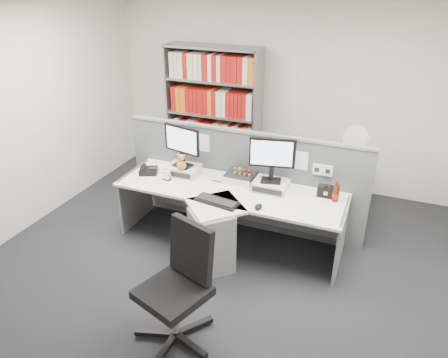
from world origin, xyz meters
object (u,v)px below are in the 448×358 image
at_px(monitor_left, 182,143).
at_px(desktop_pc, 240,177).
at_px(keyboard, 217,201).
at_px(office_chair, 180,283).
at_px(shelving_unit, 214,116).
at_px(desk_phone, 148,170).
at_px(desk_calendar, 167,176).
at_px(mouse, 258,207).
at_px(desk, 222,218).
at_px(cola_bottle, 336,193).
at_px(desk_fan, 355,141).
at_px(speaker, 326,191).
at_px(monitor_right, 272,156).
at_px(filing_cabinet, 348,191).

xyz_separation_m(monitor_left, desktop_pc, (0.71, 0.08, -0.35)).
relative_size(keyboard, office_chair, 0.46).
bearing_deg(desktop_pc, shelving_unit, 124.15).
distance_m(desk_phone, desk_calendar, 0.31).
height_order(desktop_pc, mouse, desktop_pc).
distance_m(keyboard, desk_calendar, 0.82).
relative_size(desk, desk_calendar, 23.04).
relative_size(desktop_pc, cola_bottle, 1.38).
xyz_separation_m(desk_calendar, cola_bottle, (1.92, 0.23, 0.04)).
distance_m(monitor_left, desk_fan, 2.13).
height_order(monitor_left, speaker, monitor_left).
relative_size(monitor_left, keyboard, 1.01).
relative_size(monitor_left, desk_phone, 1.84).
xyz_separation_m(mouse, office_chair, (-0.30, -1.19, -0.17)).
bearing_deg(desktop_pc, desk, -94.56).
relative_size(keyboard, shelving_unit, 0.25).
distance_m(desk_phone, cola_bottle, 2.22).
height_order(desktop_pc, speaker, speaker).
relative_size(mouse, speaker, 0.63).
bearing_deg(cola_bottle, monitor_right, -179.73).
bearing_deg(cola_bottle, desk, -161.36).
bearing_deg(desk_calendar, monitor_left, 65.28).
bearing_deg(office_chair, monitor_left, 116.03).
height_order(monitor_left, keyboard, monitor_left).
distance_m(desktop_pc, speaker, 1.00).
relative_size(cola_bottle, desk_fan, 0.44).
distance_m(monitor_left, desk_calendar, 0.43).
distance_m(desktop_pc, filing_cabinet, 1.55).
height_order(speaker, filing_cabinet, speaker).
bearing_deg(shelving_unit, cola_bottle, -35.52).
xyz_separation_m(mouse, desk_calendar, (-1.21, 0.24, 0.03)).
height_order(monitor_left, office_chair, monitor_left).
relative_size(desk_calendar, cola_bottle, 0.46).
height_order(monitor_right, mouse, monitor_right).
bearing_deg(desktop_pc, speaker, -0.70).
bearing_deg(shelving_unit, filing_cabinet, -12.07).
distance_m(monitor_left, shelving_unit, 1.49).
height_order(desktop_pc, filing_cabinet, desktop_pc).
bearing_deg(monitor_left, office_chair, -63.97).
relative_size(monitor_left, office_chair, 0.47).
relative_size(desk_calendar, filing_cabinet, 0.16).
relative_size(cola_bottle, office_chair, 0.23).
distance_m(keyboard, speaker, 1.19).
height_order(desk, shelving_unit, shelving_unit).
bearing_deg(keyboard, speaker, 28.98).
distance_m(monitor_left, desk_phone, 0.56).
relative_size(monitor_left, desktop_pc, 1.49).
bearing_deg(desktop_pc, office_chair, -86.71).
bearing_deg(filing_cabinet, shelving_unit, 167.93).
bearing_deg(cola_bottle, filing_cabinet, 87.02).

